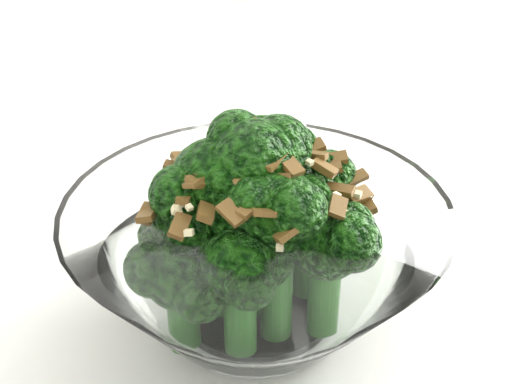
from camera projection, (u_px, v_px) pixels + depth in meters
name	position (u px, v px, depth m)	size (l,w,h in m)	color
table	(329.00, 238.00, 0.64)	(1.24, 0.86, 0.75)	white
broccoli_dish	(254.00, 251.00, 0.42)	(0.21, 0.21, 0.13)	white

